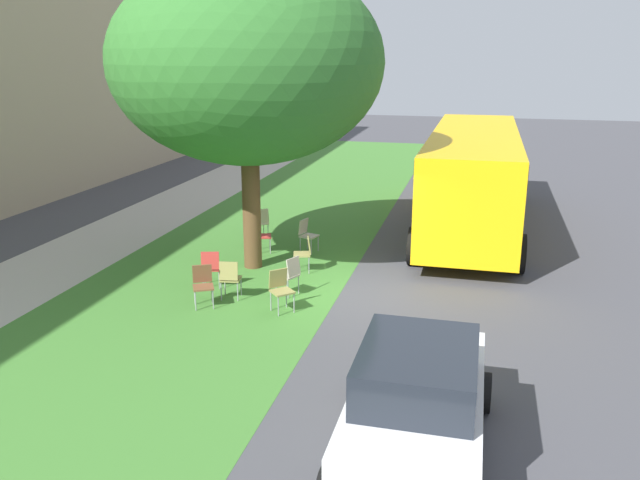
{
  "coord_description": "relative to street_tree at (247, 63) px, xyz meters",
  "views": [
    {
      "loc": [
        -13.43,
        -2.65,
        5.21
      ],
      "look_at": [
        0.1,
        0.75,
        1.1
      ],
      "focal_mm": 36.52,
      "sensor_mm": 36.0,
      "label": 1
    }
  ],
  "objects": [
    {
      "name": "chair_4",
      "position": [
        2.41,
        0.63,
        -4.38
      ],
      "size": [
        0.59,
        0.59,
        0.88
      ],
      "color": "beige",
      "rests_on": "ground"
    },
    {
      "name": "chair_3",
      "position": [
        1.53,
        -0.97,
        -4.38
      ],
      "size": [
        0.52,
        0.52,
        0.88
      ],
      "color": "#ADA393",
      "rests_on": "ground"
    },
    {
      "name": "chair_8",
      "position": [
        -2.68,
        0.14,
        -4.38
      ],
      "size": [
        0.56,
        0.56,
        0.88
      ],
      "color": "brown",
      "rests_on": "ground"
    },
    {
      "name": "school_bus",
      "position": [
        5.15,
        -5.11,
        -3.13
      ],
      "size": [
        10.4,
        2.8,
        2.88
      ],
      "color": "yellow",
      "rests_on": "ground"
    },
    {
      "name": "chair_1",
      "position": [
        -2.19,
        -0.27,
        -4.38
      ],
      "size": [
        0.48,
        0.47,
        0.88
      ],
      "color": "olive",
      "rests_on": "ground"
    },
    {
      "name": "chair_2",
      "position": [
        1.18,
        0.2,
        -4.38
      ],
      "size": [
        0.53,
        0.54,
        0.88
      ],
      "color": "#B7332D",
      "rests_on": "ground"
    },
    {
      "name": "chair_6",
      "position": [
        -1.65,
        -1.45,
        -4.38
      ],
      "size": [
        0.54,
        0.55,
        0.88
      ],
      "color": "#ADA393",
      "rests_on": "ground"
    },
    {
      "name": "street_tree",
      "position": [
        0.0,
        0.0,
        0.0
      ],
      "size": [
        6.27,
        6.27,
        7.22
      ],
      "color": "brown",
      "rests_on": "ground"
    },
    {
      "name": "chair_5",
      "position": [
        -2.54,
        -1.52,
        -4.38
      ],
      "size": [
        0.59,
        0.59,
        0.88
      ],
      "color": "olive",
      "rests_on": "ground"
    },
    {
      "name": "sidewalk_strip",
      "position": [
        -1.04,
        4.9,
        -4.89
      ],
      "size": [
        48.0,
        2.8,
        0.01
      ],
      "primitive_type": "cube",
      "color": "#ADA89E",
      "rests_on": "ground"
    },
    {
      "name": "parked_car",
      "position": [
        -6.94,
        -4.75,
        -4.06
      ],
      "size": [
        3.7,
        1.92,
        1.65
      ],
      "color": "silver",
      "rests_on": "ground"
    },
    {
      "name": "chair_7",
      "position": [
        -0.04,
        -1.35,
        -4.38
      ],
      "size": [
        0.51,
        0.52,
        0.88
      ],
      "color": "olive",
      "rests_on": "ground"
    },
    {
      "name": "grass_verge",
      "position": [
        -1.04,
        0.5,
        -4.89
      ],
      "size": [
        48.0,
        6.0,
        0.01
      ],
      "primitive_type": "cube",
      "color": "#3D752D",
      "rests_on": "ground"
    },
    {
      "name": "chair_0",
      "position": [
        -1.64,
        0.4,
        -4.38
      ],
      "size": [
        0.52,
        0.52,
        0.88
      ],
      "color": "#B7332D",
      "rests_on": "ground"
    },
    {
      "name": "ground",
      "position": [
        -1.04,
        -2.7,
        -4.89
      ],
      "size": [
        80.0,
        80.0,
        0.0
      ],
      "primitive_type": "plane",
      "color": "#424247"
    }
  ]
}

